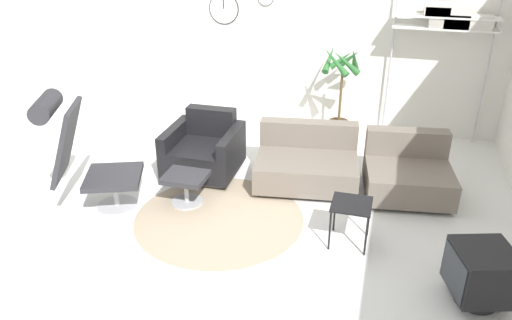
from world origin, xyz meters
TOP-DOWN VIEW (x-y plane):
  - ground_plane at (0.00, 0.00)m, footprint 12.00×12.00m
  - wall_back at (-0.00, 2.73)m, footprint 12.00×0.09m
  - round_rug at (-0.16, -0.31)m, footprint 1.83×1.83m
  - lounge_chair at (-1.65, -0.50)m, footprint 1.11×0.89m
  - ottoman at (-0.63, -0.10)m, footprint 0.47×0.40m
  - armchair_red at (-0.70, 0.68)m, footprint 0.88×0.87m
  - couch_low at (0.59, 0.76)m, footprint 1.31×1.06m
  - couch_second at (1.76, 0.82)m, footprint 1.08×1.03m
  - side_table at (1.23, -0.37)m, footprint 0.38×0.38m
  - crt_television at (2.36, -0.95)m, footprint 0.59×0.60m
  - potted_plant at (0.76, 2.29)m, footprint 0.58×0.58m
  - shelf_unit at (2.11, 2.48)m, footprint 1.34×0.28m

SIDE VIEW (x-z plane):
  - ground_plane at x=0.00m, z-range 0.00..0.00m
  - round_rug at x=-0.16m, z-range 0.00..0.01m
  - couch_low at x=0.59m, z-range -0.10..0.58m
  - couch_second at x=1.76m, z-range -0.10..0.58m
  - ottoman at x=-0.63m, z-range 0.08..0.44m
  - armchair_red at x=-0.70m, z-range -0.10..0.66m
  - crt_television at x=2.36m, z-range 0.02..0.54m
  - side_table at x=1.23m, z-range 0.17..0.62m
  - potted_plant at x=0.76m, z-range 0.01..1.36m
  - lounge_chair at x=-1.65m, z-range 0.10..1.41m
  - wall_back at x=0.00m, z-range 0.00..2.80m
  - shelf_unit at x=2.11m, z-range 0.69..2.76m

